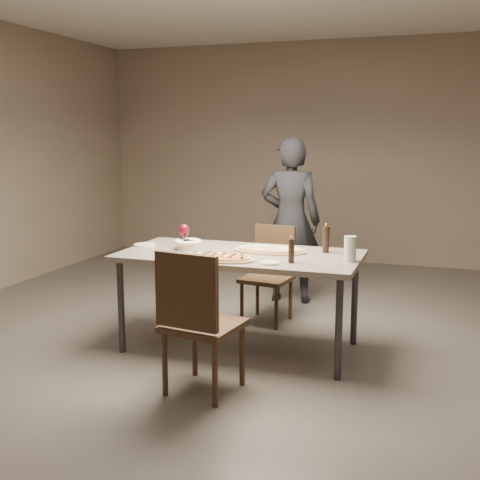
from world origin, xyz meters
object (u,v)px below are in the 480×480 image
(zucchini_pizza, at_px, (218,257))
(dining_table, at_px, (240,260))
(carafe, at_px, (350,249))
(pepper_mill_left, at_px, (291,250))
(ham_pizza, at_px, (270,250))
(diner, at_px, (291,220))
(bread_basket, at_px, (188,244))
(chair_far, at_px, (270,268))
(chair_near, at_px, (196,315))

(zucchini_pizza, bearing_deg, dining_table, 88.37)
(carafe, bearing_deg, dining_table, 177.65)
(dining_table, xyz_separation_m, pepper_mill_left, (0.45, -0.21, 0.15))
(ham_pizza, height_order, pepper_mill_left, pepper_mill_left)
(dining_table, xyz_separation_m, diner, (0.04, 1.43, 0.11))
(bread_basket, height_order, chair_far, chair_far)
(zucchini_pizza, bearing_deg, bread_basket, 153.45)
(ham_pizza, xyz_separation_m, chair_far, (-0.18, 0.66, -0.30))
(chair_far, bearing_deg, dining_table, 96.15)
(pepper_mill_left, distance_m, chair_far, 1.14)
(diner, bearing_deg, pepper_mill_left, 99.29)
(ham_pizza, bearing_deg, chair_far, 120.29)
(chair_near, height_order, chair_far, chair_near)
(pepper_mill_left, xyz_separation_m, chair_far, (-0.43, 0.99, -0.37))
(pepper_mill_left, xyz_separation_m, chair_near, (-0.43, -0.69, -0.31))
(bread_basket, height_order, pepper_mill_left, pepper_mill_left)
(zucchini_pizza, height_order, chair_far, chair_far)
(diner, bearing_deg, chair_near, 84.78)
(dining_table, height_order, chair_near, chair_near)
(ham_pizza, bearing_deg, dining_table, -133.65)
(zucchini_pizza, xyz_separation_m, ham_pizza, (0.27, 0.40, -0.00))
(zucchini_pizza, bearing_deg, ham_pizza, 68.54)
(dining_table, xyz_separation_m, bread_basket, (-0.43, 0.01, 0.10))
(carafe, distance_m, chair_far, 1.21)
(carafe, xyz_separation_m, diner, (-0.79, 1.47, -0.03))
(bread_basket, xyz_separation_m, chair_far, (0.45, 0.76, -0.33))
(chair_far, distance_m, diner, 0.74)
(dining_table, bearing_deg, bread_basket, 178.11)
(pepper_mill_left, relative_size, carafe, 1.04)
(dining_table, xyz_separation_m, zucchini_pizza, (-0.07, -0.28, 0.07))
(zucchini_pizza, distance_m, chair_far, 1.10)
(carafe, relative_size, diner, 0.11)
(bread_basket, relative_size, chair_far, 0.25)
(pepper_mill_left, bearing_deg, ham_pizza, 126.85)
(chair_far, relative_size, diner, 0.52)
(dining_table, bearing_deg, zucchini_pizza, -104.04)
(dining_table, relative_size, carafe, 10.02)
(zucchini_pizza, distance_m, pepper_mill_left, 0.53)
(chair_far, xyz_separation_m, diner, (0.02, 0.66, 0.34))
(ham_pizza, bearing_deg, diner, 112.13)
(zucchini_pizza, distance_m, bread_basket, 0.47)
(pepper_mill_left, bearing_deg, diner, 104.11)
(chair_near, distance_m, chair_far, 1.68)
(bread_basket, distance_m, pepper_mill_left, 0.91)
(pepper_mill_left, distance_m, diner, 1.70)
(dining_table, bearing_deg, pepper_mill_left, -25.26)
(ham_pizza, bearing_deg, zucchini_pizza, -108.86)
(ham_pizza, height_order, diner, diner)
(bread_basket, height_order, chair_near, chair_near)
(bread_basket, bearing_deg, zucchini_pizza, -38.96)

